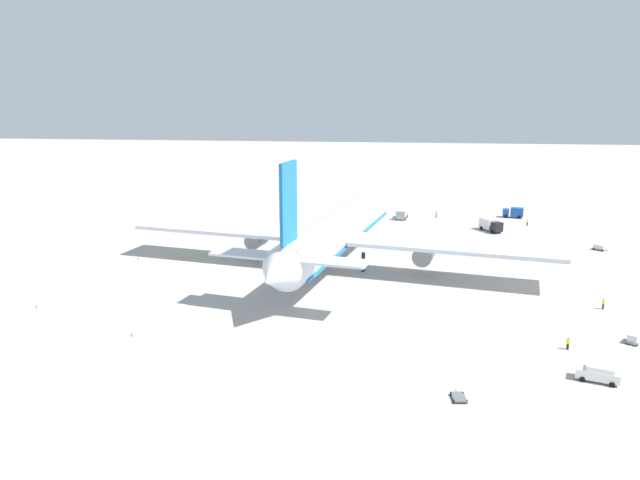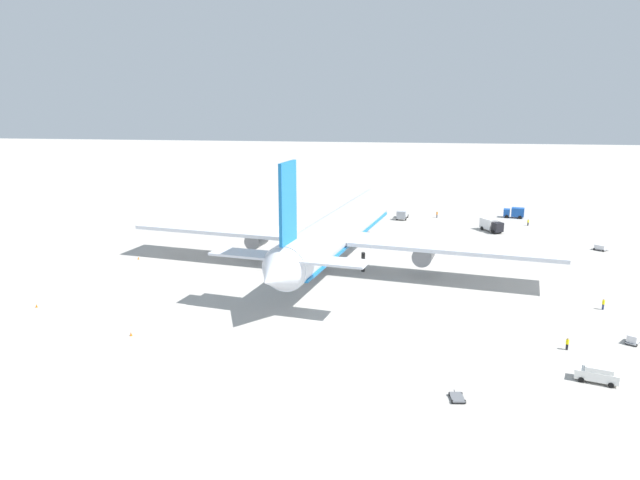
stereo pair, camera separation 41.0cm
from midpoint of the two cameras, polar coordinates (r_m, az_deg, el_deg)
ground_plane at (r=118.08m, az=1.93°, el=-2.36°), size 600.00×600.00×0.00m
airliner at (r=115.18m, az=1.82°, el=0.85°), size 70.63×82.64×23.08m
service_truck_0 at (r=162.23m, az=7.90°, el=2.46°), size 6.01×3.31×2.42m
service_truck_1 at (r=170.17m, az=18.05°, el=2.51°), size 3.33×5.62×2.79m
service_truck_2 at (r=151.89m, az=16.00°, el=1.40°), size 6.79×5.20×2.96m
service_van at (r=78.73m, az=24.96°, el=-11.42°), size 3.23×5.11×1.97m
baggage_cart_0 at (r=92.26m, az=27.76°, el=-8.26°), size 2.95×2.63×1.31m
baggage_cart_1 at (r=70.01m, az=13.05°, el=-14.34°), size 2.91×1.77×0.40m
baggage_cart_2 at (r=141.91m, az=25.13°, el=-0.63°), size 2.71×2.85×1.22m
ground_worker_0 at (r=86.35m, az=22.54°, el=-9.09°), size 0.56×0.56×1.63m
ground_worker_1 at (r=103.84m, az=25.40°, el=-5.51°), size 0.48×0.48×1.77m
ground_worker_2 at (r=161.43m, az=19.21°, el=1.59°), size 0.49×0.49×1.65m
ground_worker_4 at (r=165.29m, az=11.11°, el=2.40°), size 0.41×0.41×1.75m
traffic_cone_0 at (r=88.33m, az=-17.38°, el=-8.51°), size 0.36×0.36×0.55m
traffic_cone_1 at (r=160.38m, az=-11.44°, el=1.81°), size 0.36×0.36×0.55m
traffic_cone_2 at (r=127.10m, az=-16.77°, el=-1.65°), size 0.36×0.36×0.55m
traffic_cone_3 at (r=104.88m, az=-25.21°, el=-5.67°), size 0.36×0.36×0.55m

